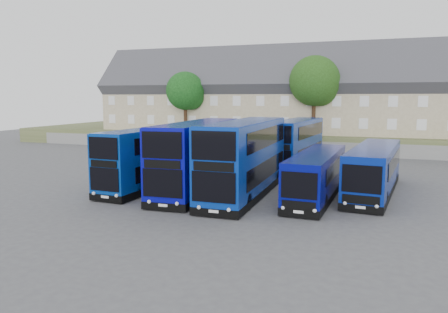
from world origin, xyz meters
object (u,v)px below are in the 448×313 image
dd_front_mid (198,158)px  tree_west (187,92)px  coach_east_a (317,176)px  dd_front_left (151,159)px  tree_mid (316,83)px

dd_front_mid → tree_west: size_ratio=1.57×
tree_west → coach_east_a: bearing=-49.4°
dd_front_left → coach_east_a: size_ratio=0.99×
dd_front_mid → tree_west: bearing=112.7°
dd_front_mid → coach_east_a: (8.02, 0.59, -0.88)m
dd_front_mid → tree_mid: 24.91m
dd_front_left → tree_west: tree_west is taller
dd_front_left → tree_mid: (8.25, 23.76, 6.00)m
dd_front_mid → coach_east_a: size_ratio=1.11×
tree_mid → tree_west: bearing=-178.2°
coach_east_a → tree_west: size_ratio=1.42×
dd_front_left → dd_front_mid: size_ratio=0.89×
coach_east_a → tree_mid: (-3.44, 23.20, 6.62)m
dd_front_left → coach_east_a: (11.69, 0.56, -0.62)m
dd_front_mid → tree_west: (-11.42, 23.30, 4.73)m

